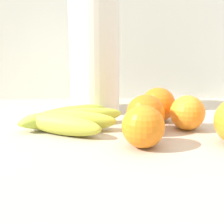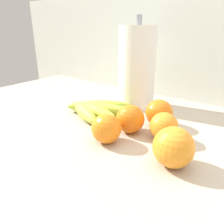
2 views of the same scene
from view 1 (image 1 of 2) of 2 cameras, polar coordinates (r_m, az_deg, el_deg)
The scene contains 7 objects.
wall_back at distance 1.04m, azimuth 11.97°, elevation -11.46°, with size 2.14×0.06×1.30m, color silver.
banana_bunch at distance 0.59m, azimuth -8.64°, elevation -1.44°, with size 0.22×0.20×0.04m.
orange_back_left at distance 0.56m, azimuth 6.58°, elevation -0.40°, with size 0.07×0.07×0.07m, color orange.
orange_far_right at distance 0.59m, azimuth 14.59°, elevation -0.14°, with size 0.07×0.07×0.07m, color orange.
orange_back_right at distance 0.48m, azimuth 6.14°, elevation -2.86°, with size 0.07×0.07×0.07m, color orange.
orange_center at distance 0.65m, azimuth 9.06°, elevation 1.46°, with size 0.08×0.08×0.08m, color orange.
paper_towel_roll at distance 0.73m, azimuth -3.42°, elevation 10.49°, with size 0.12×0.12×0.29m.
Camera 1 is at (-0.24, -0.53, 1.09)m, focal length 46.55 mm.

